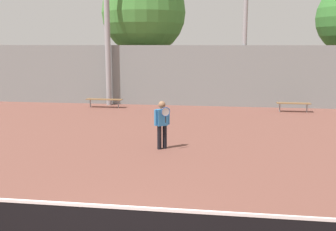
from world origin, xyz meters
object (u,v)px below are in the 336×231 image
Objects in this scene: tennis_player at (162,122)px; bench_courtside_far at (293,104)px; bench_courtside_near at (104,100)px; light_pole_near_left at (107,13)px; light_pole_far_right at (246,9)px; tree_green_tall at (144,13)px.

tennis_player reaches higher than bench_courtside_far.
light_pole_near_left is (-0.02, 1.01, 4.66)m from bench_courtside_near.
tennis_player is 0.96× the size of bench_courtside_far.
light_pole_far_right is at bearing 3.96° from light_pole_near_left.
bench_courtside_far is 10.59m from tree_green_tall.
tennis_player is 9.76m from bench_courtside_far.
light_pole_far_right reaches higher than tree_green_tall.
bench_courtside_far is (10.03, -0.00, -0.00)m from bench_courtside_near.
light_pole_near_left reaches higher than bench_courtside_near.
light_pole_near_left is at bearing 82.66° from tennis_player.
tennis_player is 0.18× the size of light_pole_near_left.
bench_courtside_far is 0.21× the size of tree_green_tall.
light_pole_far_right is (7.54, 0.52, 0.18)m from light_pole_near_left.
bench_courtside_near is at bearing -88.99° from light_pole_near_left.
bench_courtside_far is at bearing -0.00° from bench_courtside_near.
light_pole_near_left is (-4.50, 9.03, 4.17)m from tennis_player.
tennis_player is at bearing -63.50° from light_pole_near_left.
light_pole_far_right is at bearing 11.53° from bench_courtside_near.
bench_courtside_far is (5.55, 8.02, -0.49)m from tennis_player.
tree_green_tall is at bearing 155.51° from bench_courtside_far.
bench_courtside_near is 0.22× the size of light_pole_near_left.
tennis_player is 10.92m from light_pole_near_left.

